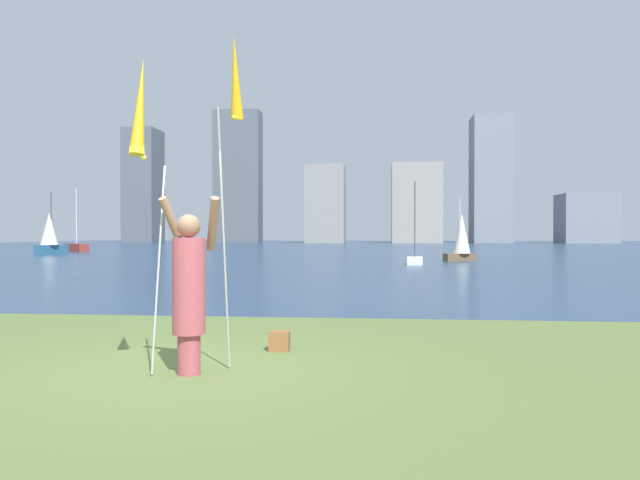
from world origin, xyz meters
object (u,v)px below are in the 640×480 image
(person, at_px, (189,287))
(kite_flag_right, at_px, (235,87))
(bag, at_px, (279,341))
(sailboat_0, at_px, (76,247))
(sailboat_4, at_px, (461,237))
(sailboat_2, at_px, (50,234))
(sailboat_3, at_px, (415,260))
(kite_flag_left, at_px, (141,115))

(person, height_order, kite_flag_right, kite_flag_right)
(bag, xyz_separation_m, sailboat_0, (-24.55, 41.86, 0.27))
(person, relative_size, sailboat_0, 0.37)
(bag, distance_m, sailboat_4, 27.83)
(kite_flag_right, xyz_separation_m, bag, (0.41, 0.83, -3.23))
(kite_flag_right, xyz_separation_m, sailboat_2, (-23.06, 36.53, -1.87))
(bag, relative_size, sailboat_0, 0.05)
(kite_flag_right, distance_m, sailboat_2, 43.24)
(kite_flag_right, relative_size, sailboat_2, 0.85)
(sailboat_2, relative_size, sailboat_4, 1.30)
(bag, bearing_deg, sailboat_4, 77.60)
(sailboat_3, relative_size, sailboat_4, 1.16)
(kite_flag_right, height_order, sailboat_3, sailboat_3)
(kite_flag_right, height_order, sailboat_4, kite_flag_right)
(kite_flag_right, bearing_deg, sailboat_4, 77.15)
(kite_flag_right, relative_size, sailboat_4, 1.10)
(sailboat_2, distance_m, sailboat_3, 29.50)
(person, relative_size, kite_flag_left, 0.58)
(sailboat_0, distance_m, sailboat_4, 33.89)
(person, xyz_separation_m, sailboat_3, (3.90, 24.39, -0.74))
(bag, height_order, sailboat_0, sailboat_0)
(kite_flag_right, distance_m, sailboat_4, 28.76)
(bag, relative_size, sailboat_2, 0.06)
(kite_flag_right, xyz_separation_m, sailboat_4, (6.38, 27.98, -2.01))
(kite_flag_left, height_order, sailboat_4, sailboat_4)
(person, xyz_separation_m, bag, (0.79, 1.43, -0.86))
(sailboat_2, relative_size, sailboat_3, 1.12)
(kite_flag_left, distance_m, sailboat_4, 29.92)
(sailboat_4, bearing_deg, sailboat_2, 163.81)
(bag, bearing_deg, person, -118.94)
(kite_flag_left, bearing_deg, kite_flag_right, 53.57)
(person, xyz_separation_m, sailboat_4, (6.76, 28.58, 0.37))
(person, bearing_deg, sailboat_2, 112.83)
(kite_flag_left, xyz_separation_m, sailboat_0, (-23.38, 43.72, -2.45))
(person, bearing_deg, bag, 52.48)
(person, relative_size, sailboat_3, 0.48)
(sailboat_4, bearing_deg, bag, -102.40)
(sailboat_2, distance_m, sailboat_4, 30.66)
(kite_flag_right, bearing_deg, person, -122.18)
(kite_flag_right, relative_size, sailboat_3, 0.95)
(person, bearing_deg, sailboat_3, 72.33)
(sailboat_2, xyz_separation_m, sailboat_3, (26.58, -12.75, -1.25))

